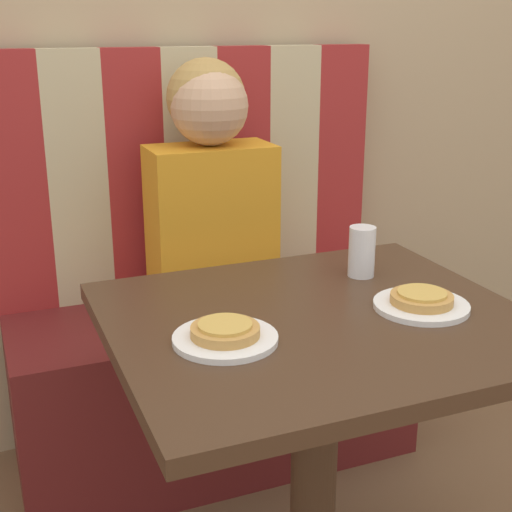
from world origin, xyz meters
TOP-DOWN VIEW (x-y plane):
  - wall_back at (0.00, 0.95)m, footprint 7.00×0.05m
  - booth_seat at (0.00, 0.67)m, footprint 1.17×0.46m
  - booth_backrest at (0.00, 0.87)m, footprint 1.17×0.06m
  - dining_table at (0.00, 0.00)m, footprint 0.83×0.73m
  - person at (0.00, 0.67)m, footprint 0.35×0.24m
  - plate_left at (-0.21, -0.04)m, footprint 0.20×0.20m
  - plate_right at (0.21, -0.04)m, footprint 0.20×0.20m
  - pizza_left at (-0.21, -0.04)m, footprint 0.13×0.13m
  - pizza_right at (0.21, -0.04)m, footprint 0.13×0.13m
  - drinking_cup at (0.20, 0.18)m, footprint 0.06×0.06m

SIDE VIEW (x-z plane):
  - booth_seat at x=0.00m, z-range 0.00..0.49m
  - dining_table at x=0.00m, z-range 0.26..0.99m
  - plate_left at x=-0.21m, z-range 0.73..0.74m
  - plate_right at x=0.21m, z-range 0.73..0.74m
  - pizza_left at x=-0.21m, z-range 0.74..0.77m
  - pizza_right at x=0.21m, z-range 0.74..0.77m
  - drinking_cup at x=0.20m, z-range 0.73..0.85m
  - booth_backrest at x=0.00m, z-range 0.49..1.22m
  - person at x=0.00m, z-range 0.52..1.23m
  - wall_back at x=0.00m, z-range 0.00..2.60m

